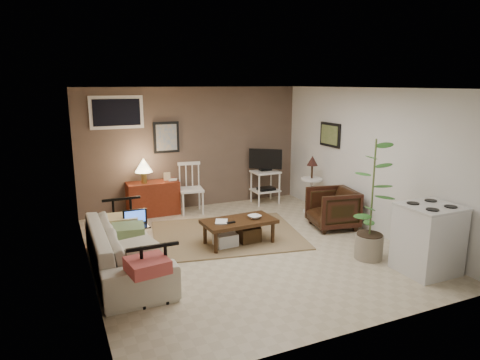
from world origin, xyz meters
name	(u,v)px	position (x,y,z in m)	size (l,w,h in m)	color
floor	(246,248)	(0.00, 0.00, 0.00)	(5.00, 5.00, 0.00)	#C1B293
art_back	(166,137)	(-0.55, 2.48, 1.45)	(0.50, 0.03, 0.60)	black
art_right	(330,135)	(2.23, 1.05, 1.52)	(0.03, 0.60, 0.45)	black
window	(117,112)	(-1.45, 2.48, 1.95)	(0.96, 0.03, 0.60)	white
rug	(227,235)	(-0.06, 0.64, 0.01)	(2.37, 1.90, 0.02)	olive
coffee_table	(239,230)	(-0.04, 0.19, 0.24)	(1.14, 0.63, 0.42)	#3D2110
sofa	(126,241)	(-1.80, -0.10, 0.43)	(2.21, 0.64, 0.86)	beige
sofa_pillows	(133,240)	(-1.75, -0.35, 0.53)	(0.42, 2.10, 0.15)	beige
sofa_end_rails	(136,244)	(-1.67, -0.10, 0.37)	(0.59, 2.20, 0.74)	black
laptop	(136,221)	(-1.59, 0.28, 0.56)	(0.34, 0.25, 0.23)	black
red_console	(152,195)	(-0.91, 2.28, 0.39)	(0.96, 0.43, 1.11)	maroon
spindle_chair	(191,190)	(-0.19, 2.13, 0.46)	(0.50, 0.50, 0.97)	white
tv_stand	(266,175)	(1.43, 2.13, 0.61)	(0.58, 0.45, 1.15)	white
side_table	(312,178)	(1.95, 1.20, 0.69)	(0.42, 0.42, 1.11)	white
armchair	(333,206)	(1.78, 0.27, 0.38)	(0.74, 0.69, 0.76)	black
potted_plant	(372,196)	(1.45, -1.07, 0.94)	(0.44, 0.44, 1.76)	gray
stove	(428,239)	(1.85, -1.73, 0.46)	(0.71, 0.66, 0.93)	silver
bowl	(255,212)	(0.22, 0.17, 0.50)	(0.20, 0.05, 0.20)	#3D2110
book_table	(215,214)	(-0.41, 0.23, 0.53)	(0.18, 0.02, 0.25)	#3D2110
book_console	(169,175)	(-0.58, 2.29, 0.75)	(0.15, 0.02, 0.20)	#3D2110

